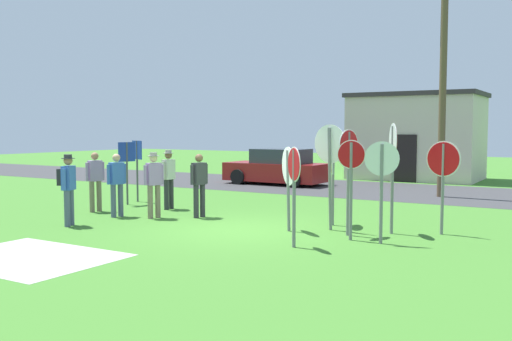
# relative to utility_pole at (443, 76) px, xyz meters

# --- Properties ---
(ground_plane) EXTENTS (80.00, 80.00, 0.00)m
(ground_plane) POSITION_rel_utility_pole_xyz_m (-2.55, -9.13, -4.14)
(ground_plane) COLOR #3D7528
(street_asphalt) EXTENTS (60.00, 6.40, 0.01)m
(street_asphalt) POSITION_rel_utility_pole_xyz_m (-2.55, 0.99, -4.13)
(street_asphalt) COLOR #38383A
(street_asphalt) RESTS_ON ground
(concrete_path) EXTENTS (3.20, 2.40, 0.01)m
(concrete_path) POSITION_rel_utility_pole_xyz_m (-4.23, -13.49, -4.13)
(concrete_path) COLOR #ADAAA3
(concrete_path) RESTS_ON ground
(building_background) EXTENTS (5.86, 4.02, 4.00)m
(building_background) POSITION_rel_utility_pole_xyz_m (-2.71, 6.70, -2.13)
(building_background) COLOR beige
(building_background) RESTS_ON ground
(utility_pole) EXTENTS (1.80, 0.24, 7.91)m
(utility_pole) POSITION_rel_utility_pole_xyz_m (0.00, 0.00, 0.00)
(utility_pole) COLOR brown
(utility_pole) RESTS_ON ground
(parked_car_on_street) EXTENTS (4.32, 2.06, 1.51)m
(parked_car_on_street) POSITION_rel_utility_pole_xyz_m (-7.00, 0.98, -3.45)
(parked_car_on_street) COLOR maroon
(parked_car_on_street) RESTS_ON ground
(stop_sign_leaning_left) EXTENTS (0.67, 0.22, 2.10)m
(stop_sign_leaning_left) POSITION_rel_utility_pole_xyz_m (0.90, -8.93, -2.72)
(stop_sign_leaning_left) COLOR slate
(stop_sign_leaning_left) RESTS_ON ground
(stop_sign_center_cluster) EXTENTS (0.52, 0.48, 2.00)m
(stop_sign_center_cluster) POSITION_rel_utility_pole_xyz_m (-0.47, -10.18, -2.79)
(stop_sign_center_cluster) COLOR slate
(stop_sign_center_cluster) RESTS_ON ground
(stop_sign_rear_right) EXTENTS (0.27, 0.82, 2.10)m
(stop_sign_rear_right) POSITION_rel_utility_pole_xyz_m (-0.85, -7.36, -2.70)
(stop_sign_rear_right) COLOR slate
(stop_sign_rear_right) RESTS_ON ground
(stop_sign_far_back) EXTENTS (0.61, 0.09, 2.12)m
(stop_sign_far_back) POSITION_rel_utility_pole_xyz_m (0.23, -8.91, -2.73)
(stop_sign_far_back) COLOR slate
(stop_sign_far_back) RESTS_ON ground
(stop_sign_leaning_right) EXTENTS (0.39, 0.67, 2.48)m
(stop_sign_leaning_right) POSITION_rel_utility_pole_xyz_m (0.74, -7.72, -2.44)
(stop_sign_leaning_right) COLOR slate
(stop_sign_leaning_right) RESTS_ON ground
(stop_sign_low_front) EXTENTS (0.88, 0.26, 2.46)m
(stop_sign_low_front) POSITION_rel_utility_pole_xyz_m (-0.64, -8.03, -2.43)
(stop_sign_low_front) COLOR slate
(stop_sign_low_front) RESTS_ON ground
(stop_sign_tallest) EXTENTS (0.19, 0.63, 2.34)m
(stop_sign_tallest) POSITION_rel_utility_pole_xyz_m (-0.03, -8.43, -2.57)
(stop_sign_tallest) COLOR slate
(stop_sign_tallest) RESTS_ON ground
(stop_sign_nearest) EXTENTS (0.79, 0.19, 2.09)m
(stop_sign_nearest) POSITION_rel_utility_pole_xyz_m (1.72, -7.23, -2.71)
(stop_sign_nearest) COLOR slate
(stop_sign_nearest) RESTS_ON ground
(stop_sign_rear_left) EXTENTS (0.67, 0.64, 1.94)m
(stop_sign_rear_left) POSITION_rel_utility_pole_xyz_m (-1.40, -8.65, -2.82)
(stop_sign_rear_left) COLOR slate
(stop_sign_rear_left) RESTS_ON ground
(person_in_blue) EXTENTS (0.34, 0.53, 1.74)m
(person_in_blue) POSITION_rel_utility_pole_xyz_m (-5.32, -8.77, -3.15)
(person_in_blue) COLOR #7A6B56
(person_in_blue) RESTS_ON ground
(person_holding_notes) EXTENTS (0.30, 0.56, 1.69)m
(person_holding_notes) POSITION_rel_utility_pole_xyz_m (-4.37, -8.05, -3.19)
(person_holding_notes) COLOR #2D2D33
(person_holding_notes) RESTS_ON ground
(person_on_left) EXTENTS (0.32, 0.57, 1.74)m
(person_on_left) POSITION_rel_utility_pole_xyz_m (-6.08, -7.25, -3.15)
(person_on_left) COLOR #2D2D33
(person_on_left) RESTS_ON ground
(person_in_dark_shirt) EXTENTS (0.41, 0.56, 1.69)m
(person_in_dark_shirt) POSITION_rel_utility_pole_xyz_m (-6.34, -9.10, -3.16)
(person_in_dark_shirt) COLOR #4C5670
(person_in_dark_shirt) RESTS_ON ground
(person_near_signs) EXTENTS (0.45, 0.53, 1.74)m
(person_near_signs) POSITION_rel_utility_pole_xyz_m (-6.30, -10.76, -3.13)
(person_near_signs) COLOR #4C5670
(person_near_signs) RESTS_ON ground
(person_in_teal) EXTENTS (0.31, 0.55, 1.69)m
(person_in_teal) POSITION_rel_utility_pole_xyz_m (-7.52, -8.73, -3.19)
(person_in_teal) COLOR #7A6B56
(person_in_teal) RESTS_ON ground
(info_panel_leftmost) EXTENTS (0.58, 0.22, 1.97)m
(info_panel_leftmost) POSITION_rel_utility_pole_xyz_m (-8.07, -6.41, -2.77)
(info_panel_leftmost) COLOR #4C4C51
(info_panel_leftmost) RESTS_ON ground
(info_panel_middle) EXTENTS (0.16, 0.59, 1.94)m
(info_panel_middle) POSITION_rel_utility_pole_xyz_m (-7.83, -7.14, -2.80)
(info_panel_middle) COLOR #4C4C51
(info_panel_middle) RESTS_ON ground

